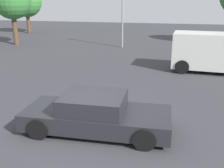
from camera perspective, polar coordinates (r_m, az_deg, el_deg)
ground_plane at (r=8.37m, az=-4.43°, el=-10.23°), size 80.00×80.00×0.00m
sedan_foreground at (r=8.24m, az=-3.45°, el=-6.45°), size 4.55×2.05×1.18m
van_white at (r=15.92m, az=22.29°, el=6.45°), size 5.22×2.39×2.15m
light_post_near at (r=22.58m, az=2.30°, el=17.31°), size 0.44×0.44×5.41m
tree_back_left at (r=25.57m, az=-20.71°, el=16.40°), size 3.24×3.24×5.46m
tree_back_center at (r=34.45m, az=-17.92°, el=16.41°), size 3.53×3.53×5.40m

